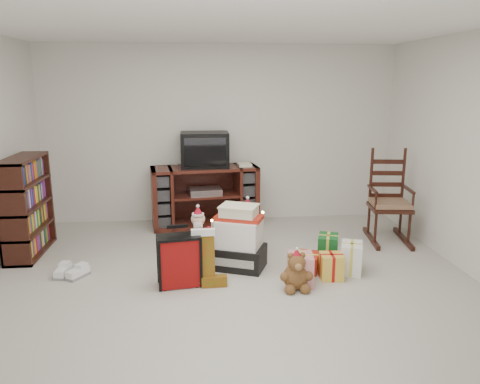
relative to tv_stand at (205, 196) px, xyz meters
name	(u,v)px	position (x,y,z in m)	size (l,w,h in m)	color
room	(233,165)	(0.23, -2.21, 0.83)	(5.01, 5.01, 2.51)	#A8A49A
tv_stand	(205,196)	(0.00, 0.00, 0.00)	(1.52, 0.71, 0.84)	#4F1D16
bookshelf	(27,208)	(-2.08, -0.94, 0.14)	(0.31, 0.94, 1.15)	#35140E
rocking_chair	(388,208)	(2.31, -0.83, -0.01)	(0.59, 0.86, 1.21)	#35140E
gift_pile	(239,241)	(0.34, -1.61, -0.12)	(0.65, 0.57, 0.69)	black
red_suitcase	(179,261)	(-0.29, -2.02, -0.16)	(0.43, 0.27, 0.61)	maroon
stocking	(204,257)	(-0.05, -2.03, -0.13)	(0.27, 0.12, 0.59)	#0D7D15
teddy_bear	(296,273)	(0.84, -2.20, -0.25)	(0.25, 0.22, 0.37)	brown
santa_figurine	(247,232)	(0.48, -1.17, -0.16)	(0.33, 0.31, 0.68)	maroon
mrs_claus_figurine	(199,240)	(-0.10, -1.34, -0.18)	(0.31, 0.29, 0.64)	maroon
sneaker_pair	(71,272)	(-1.44, -1.70, -0.37)	(0.36, 0.28, 0.09)	white
gift_cluster	(327,262)	(1.24, -1.86, -0.29)	(0.77, 0.87, 0.26)	#B32314
crt_television	(205,150)	(0.01, 0.01, 0.66)	(0.65, 0.48, 0.48)	black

